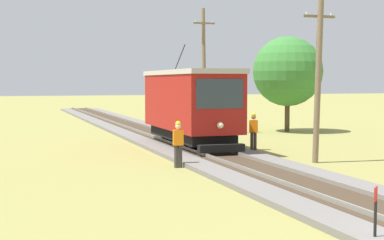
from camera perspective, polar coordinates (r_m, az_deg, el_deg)
name	(u,v)px	position (r m, az deg, el deg)	size (l,w,h in m)	color
red_tram	(190,104)	(27.97, -0.19, 1.59)	(2.60, 8.54, 4.79)	maroon
utility_pole_near_tram	(318,78)	(23.63, 12.30, 4.07)	(1.40, 0.52, 6.65)	#7A664C
utility_pole_mid	(204,70)	(36.01, 1.18, 4.95)	(1.40, 0.62, 7.81)	#7A664C
trackside_signal_marker	(375,213)	(12.23, 17.59, -8.67)	(0.21, 0.21, 1.18)	black
track_worker	(178,142)	(21.99, -1.37, -2.17)	(0.41, 0.29, 1.78)	#38332D
second_worker	(254,130)	(27.79, 6.07, -0.95)	(0.45, 0.41, 1.78)	#38332D
tree_right_near	(288,71)	(38.20, 9.38, 4.74)	(4.54, 4.54, 6.21)	#4C3823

